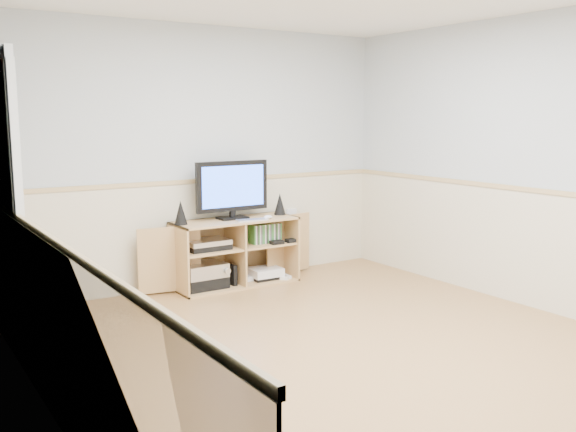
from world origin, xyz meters
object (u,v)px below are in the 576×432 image
object	(u,v)px
media_cabinet	(233,251)
keyboard	(252,220)
game_consoles	(264,274)
monitor	(232,188)

from	to	relation	value
media_cabinet	keyboard	bearing A→B (deg)	-59.84
game_consoles	monitor	bearing A→B (deg)	169.07
media_cabinet	keyboard	xyz separation A→B (m)	(0.11, -0.19, 0.32)
monitor	keyboard	world-z (taller)	monitor
media_cabinet	game_consoles	world-z (taller)	media_cabinet
game_consoles	keyboard	bearing A→B (deg)	-147.66
keyboard	game_consoles	distance (m)	0.63
keyboard	monitor	bearing A→B (deg)	131.06
media_cabinet	keyboard	world-z (taller)	keyboard
keyboard	media_cabinet	bearing A→B (deg)	130.19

